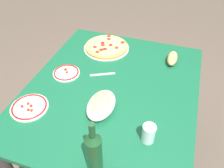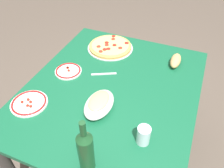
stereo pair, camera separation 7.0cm
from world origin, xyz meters
TOP-DOWN VIEW (x-y plane):
  - ground_plane at (0.00, 0.00)m, footprint 8.00×8.00m
  - dining_table at (0.00, 0.00)m, footprint 1.25×1.04m
  - pepperoni_pizza at (0.41, 0.18)m, footprint 0.35×0.35m
  - baked_pasta_dish at (-0.19, -0.00)m, footprint 0.24×0.15m
  - wine_bottle at (-0.53, -0.10)m, footprint 0.07×0.07m
  - water_glass at (-0.31, -0.29)m, footprint 0.07×0.07m
  - side_plate_near at (0.03, 0.33)m, footprint 0.18×0.18m
  - side_plate_far at (-0.31, 0.39)m, footprint 0.21×0.21m
  - bread_loaf at (0.39, -0.32)m, footprint 0.17×0.07m
  - fork_left at (0.10, 0.10)m, footprint 0.09×0.16m

SIDE VIEW (x-z plane):
  - ground_plane at x=0.00m, z-range 0.00..0.00m
  - dining_table at x=0.00m, z-range 0.26..1.01m
  - fork_left at x=0.10m, z-range 0.75..0.76m
  - side_plate_far at x=-0.31m, z-range 0.75..0.77m
  - side_plate_near at x=0.03m, z-range 0.75..0.77m
  - pepperoni_pizza at x=0.41m, z-range 0.75..0.78m
  - bread_loaf at x=0.39m, z-range 0.75..0.82m
  - baked_pasta_dish at x=-0.19m, z-range 0.75..0.83m
  - water_glass at x=-0.31m, z-range 0.75..0.85m
  - wine_bottle at x=-0.53m, z-range 0.72..1.04m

